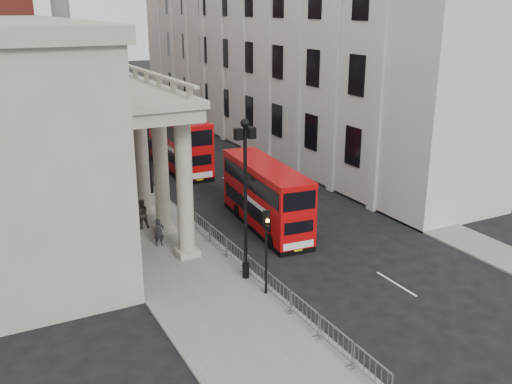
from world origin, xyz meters
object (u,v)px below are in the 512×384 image
(pedestrian_a, at_px, (159,233))
(lamp_post_south, at_px, (245,189))
(pedestrian_b, at_px, (141,214))
(lamp_post_mid, at_px, (148,130))
(pedestrian_c, at_px, (120,183))
(traffic_light, at_px, (266,237))
(bus_near, at_px, (266,195))
(bus_far, at_px, (176,140))
(lamp_post_north, at_px, (98,100))

(pedestrian_a, bearing_deg, lamp_post_south, -59.62)
(pedestrian_a, distance_m, pedestrian_b, 3.18)
(lamp_post_mid, height_order, pedestrian_b, lamp_post_mid)
(lamp_post_mid, distance_m, pedestrian_c, 4.49)
(traffic_light, bearing_deg, lamp_post_mid, 90.32)
(traffic_light, xyz_separation_m, pedestrian_b, (-2.84, 11.23, -2.04))
(bus_near, xyz_separation_m, pedestrian_a, (-7.11, -0.08, -1.21))
(bus_far, bearing_deg, traffic_light, -99.60)
(lamp_post_mid, relative_size, pedestrian_c, 4.51)
(lamp_post_south, bearing_deg, pedestrian_b, 106.57)
(lamp_post_north, distance_m, pedestrian_b, 23.27)
(lamp_post_south, bearing_deg, pedestrian_a, 113.74)
(traffic_light, height_order, bus_far, bus_far)
(traffic_light, xyz_separation_m, pedestrian_a, (-2.75, 8.05, -2.16))
(bus_far, height_order, pedestrian_b, bus_far)
(lamp_post_north, distance_m, bus_near, 26.41)
(bus_near, bearing_deg, bus_far, 95.75)
(pedestrian_a, height_order, pedestrian_c, pedestrian_c)
(pedestrian_b, bearing_deg, pedestrian_a, 93.89)
(traffic_light, relative_size, bus_near, 0.44)
(traffic_light, relative_size, pedestrian_a, 2.61)
(lamp_post_south, bearing_deg, bus_near, 53.91)
(traffic_light, distance_m, bus_far, 24.56)
(pedestrian_a, bearing_deg, bus_far, 73.35)
(pedestrian_b, bearing_deg, lamp_post_south, 108.89)
(pedestrian_b, distance_m, pedestrian_c, 7.21)
(lamp_post_north, bearing_deg, pedestrian_a, -95.84)
(pedestrian_b, bearing_deg, bus_near, 159.02)
(pedestrian_b, bearing_deg, pedestrian_c, -91.67)
(lamp_post_south, height_order, bus_far, lamp_post_south)
(pedestrian_c, bearing_deg, traffic_light, -65.07)
(lamp_post_mid, bearing_deg, bus_near, -65.73)
(lamp_post_south, xyz_separation_m, pedestrian_b, (-2.74, 9.21, -3.84))
(lamp_post_south, relative_size, lamp_post_mid, 1.00)
(bus_near, xyz_separation_m, pedestrian_b, (-7.20, 3.10, -1.09))
(pedestrian_a, bearing_deg, bus_near, 7.28)
(traffic_light, distance_m, bus_near, 9.27)
(pedestrian_c, bearing_deg, pedestrian_b, -76.29)
(pedestrian_a, height_order, pedestrian_b, pedestrian_b)
(lamp_post_north, distance_m, bus_far, 11.00)
(lamp_post_south, distance_m, lamp_post_north, 32.00)
(pedestrian_a, bearing_deg, pedestrian_c, 94.35)
(lamp_post_north, bearing_deg, pedestrian_b, -96.86)
(pedestrian_c, bearing_deg, lamp_post_north, 99.52)
(lamp_post_north, height_order, pedestrian_c, lamp_post_north)
(lamp_post_mid, height_order, pedestrian_a, lamp_post_mid)
(lamp_post_mid, height_order, pedestrian_c, lamp_post_mid)
(lamp_post_mid, relative_size, pedestrian_a, 5.06)
(lamp_post_mid, distance_m, pedestrian_b, 8.27)
(lamp_post_mid, bearing_deg, traffic_light, -89.68)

